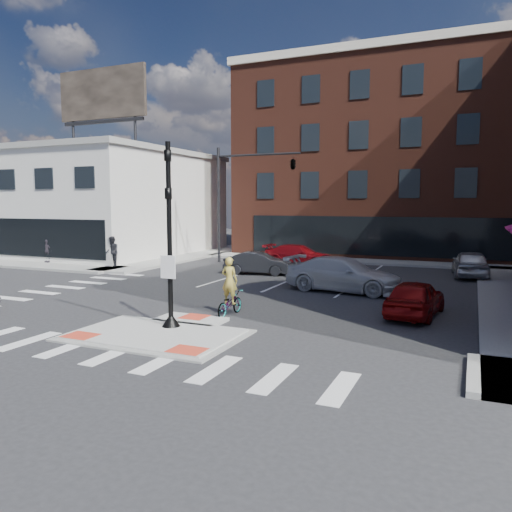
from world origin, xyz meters
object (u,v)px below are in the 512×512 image
at_px(white_pickup, 344,274).
at_px(bg_car_silver, 470,264).
at_px(pedestrian_b, 47,251).
at_px(bg_car_red, 299,255).
at_px(bg_car_dark, 258,263).
at_px(cyclist, 230,296).
at_px(red_sedan, 415,298).
at_px(pedestrian_a, 112,251).

height_order(white_pickup, bg_car_silver, white_pickup).
bearing_deg(pedestrian_b, bg_car_red, 25.59).
xyz_separation_m(bg_car_dark, cyclist, (3.33, -10.44, 0.08)).
bearing_deg(red_sedan, white_pickup, -41.98).
relative_size(bg_car_red, cyclist, 2.17).
bearing_deg(red_sedan, pedestrian_b, -8.01).
bearing_deg(red_sedan, cyclist, 29.19).
bearing_deg(cyclist, pedestrian_b, -23.84).
distance_m(bg_car_red, cyclist, 15.58).
distance_m(red_sedan, pedestrian_a, 20.16).
distance_m(bg_car_silver, cyclist, 16.28).
bearing_deg(bg_car_red, cyclist, -167.31).
bearing_deg(bg_car_red, pedestrian_b, 115.47).
bearing_deg(cyclist, bg_car_dark, -70.10).
distance_m(red_sedan, bg_car_red, 15.47).
relative_size(white_pickup, pedestrian_a, 2.89).
bearing_deg(pedestrian_a, cyclist, -2.04).
relative_size(red_sedan, pedestrian_b, 2.56).
distance_m(cyclist, pedestrian_a, 15.66).
distance_m(white_pickup, bg_car_silver, 9.15).
bearing_deg(bg_car_dark, bg_car_silver, -81.59).
distance_m(bg_car_silver, bg_car_red, 10.66).
bearing_deg(bg_car_silver, cyclist, 55.35).
xyz_separation_m(bg_car_red, pedestrian_a, (-10.33, -6.41, 0.42)).
relative_size(bg_car_dark, pedestrian_a, 2.07).
relative_size(bg_car_silver, pedestrian_b, 2.88).
bearing_deg(white_pickup, pedestrian_a, 88.90).
bearing_deg(cyclist, white_pickup, -109.16).
distance_m(white_pickup, pedestrian_a, 15.64).
bearing_deg(pedestrian_a, bg_car_red, 64.72).
xyz_separation_m(bg_car_silver, pedestrian_a, (-20.92, -5.17, 0.34)).
bearing_deg(bg_car_red, red_sedan, -141.83).
bearing_deg(white_pickup, red_sedan, -131.35).
relative_size(bg_car_silver, bg_car_red, 0.95).
bearing_deg(bg_car_dark, pedestrian_b, 86.11).
height_order(bg_car_red, pedestrian_b, pedestrian_b).
height_order(red_sedan, bg_car_silver, bg_car_silver).
relative_size(bg_car_silver, pedestrian_a, 2.34).
distance_m(bg_car_dark, pedestrian_a, 9.62).
xyz_separation_m(red_sedan, pedestrian_a, (-19.14, 6.30, 0.43)).
distance_m(red_sedan, white_pickup, 5.51).
height_order(bg_car_dark, bg_car_red, bg_car_red).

